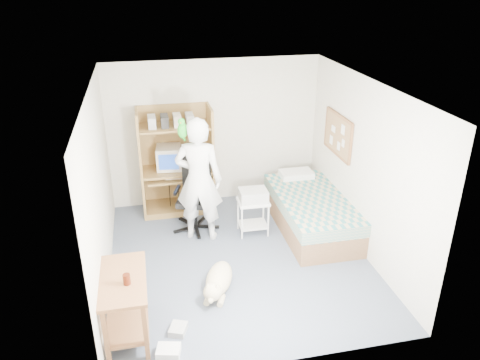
{
  "coord_description": "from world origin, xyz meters",
  "views": [
    {
      "loc": [
        -1.18,
        -5.55,
        3.82
      ],
      "look_at": [
        0.1,
        0.41,
        1.05
      ],
      "focal_mm": 35.0,
      "sensor_mm": 36.0,
      "label": 1
    }
  ],
  "objects_px": {
    "person": "(199,180)",
    "printer_cart": "(253,211)",
    "side_desk": "(125,297)",
    "computer_hutch": "(177,165)",
    "office_chair": "(196,204)",
    "dog": "(218,281)",
    "bed": "(311,212)"
  },
  "relations": [
    {
      "from": "person",
      "to": "printer_cart",
      "type": "height_order",
      "value": "person"
    },
    {
      "from": "side_desk",
      "to": "office_chair",
      "type": "xyz_separation_m",
      "value": [
        1.07,
        2.24,
        -0.08
      ]
    },
    {
      "from": "bed",
      "to": "dog",
      "type": "distance_m",
      "value": 2.16
    },
    {
      "from": "dog",
      "to": "office_chair",
      "type": "bearing_deg",
      "value": 113.82
    },
    {
      "from": "computer_hutch",
      "to": "bed",
      "type": "xyz_separation_m",
      "value": [
        2.0,
        -1.12,
        -0.53
      ]
    },
    {
      "from": "computer_hutch",
      "to": "office_chair",
      "type": "relative_size",
      "value": 1.56
    },
    {
      "from": "computer_hutch",
      "to": "side_desk",
      "type": "height_order",
      "value": "computer_hutch"
    },
    {
      "from": "dog",
      "to": "printer_cart",
      "type": "xyz_separation_m",
      "value": [
        0.78,
        1.35,
        0.21
      ]
    },
    {
      "from": "person",
      "to": "printer_cart",
      "type": "distance_m",
      "value": 1.01
    },
    {
      "from": "office_chair",
      "to": "dog",
      "type": "bearing_deg",
      "value": -70.54
    },
    {
      "from": "office_chair",
      "to": "dog",
      "type": "xyz_separation_m",
      "value": [
        0.06,
        -1.72,
        -0.25
      ]
    },
    {
      "from": "person",
      "to": "dog",
      "type": "distance_m",
      "value": 1.62
    },
    {
      "from": "office_chair",
      "to": "dog",
      "type": "distance_m",
      "value": 1.74
    },
    {
      "from": "computer_hutch",
      "to": "office_chair",
      "type": "xyz_separation_m",
      "value": [
        0.22,
        -0.7,
        -0.41
      ]
    },
    {
      "from": "bed",
      "to": "office_chair",
      "type": "distance_m",
      "value": 1.84
    },
    {
      "from": "computer_hutch",
      "to": "printer_cart",
      "type": "relative_size",
      "value": 3.19
    },
    {
      "from": "bed",
      "to": "office_chair",
      "type": "xyz_separation_m",
      "value": [
        -1.78,
        0.43,
        0.12
      ]
    },
    {
      "from": "person",
      "to": "dog",
      "type": "xyz_separation_m",
      "value": [
        0.03,
        -1.41,
        -0.8
      ]
    },
    {
      "from": "side_desk",
      "to": "printer_cart",
      "type": "distance_m",
      "value": 2.68
    },
    {
      "from": "person",
      "to": "printer_cart",
      "type": "relative_size",
      "value": 3.41
    },
    {
      "from": "office_chair",
      "to": "printer_cart",
      "type": "bearing_deg",
      "value": -6.35
    },
    {
      "from": "office_chair",
      "to": "person",
      "type": "xyz_separation_m",
      "value": [
        0.03,
        -0.31,
        0.55
      ]
    },
    {
      "from": "computer_hutch",
      "to": "printer_cart",
      "type": "xyz_separation_m",
      "value": [
        1.07,
        -1.07,
        -0.45
      ]
    },
    {
      "from": "office_chair",
      "to": "person",
      "type": "height_order",
      "value": "person"
    },
    {
      "from": "person",
      "to": "printer_cart",
      "type": "bearing_deg",
      "value": -167.01
    },
    {
      "from": "dog",
      "to": "printer_cart",
      "type": "relative_size",
      "value": 1.7
    },
    {
      "from": "computer_hutch",
      "to": "bed",
      "type": "relative_size",
      "value": 0.89
    },
    {
      "from": "computer_hutch",
      "to": "office_chair",
      "type": "bearing_deg",
      "value": -72.71
    },
    {
      "from": "office_chair",
      "to": "dog",
      "type": "relative_size",
      "value": 1.21
    },
    {
      "from": "side_desk",
      "to": "person",
      "type": "xyz_separation_m",
      "value": [
        1.1,
        1.93,
        0.47
      ]
    },
    {
      "from": "bed",
      "to": "printer_cart",
      "type": "height_order",
      "value": "bed"
    },
    {
      "from": "side_desk",
      "to": "office_chair",
      "type": "height_order",
      "value": "office_chair"
    }
  ]
}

